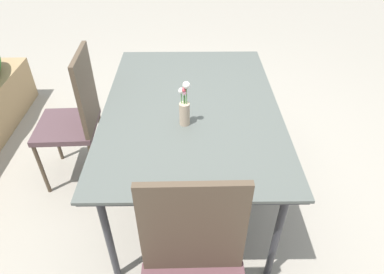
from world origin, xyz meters
name	(u,v)px	position (x,y,z in m)	size (l,w,h in m)	color
ground_plane	(190,182)	(0.00, 0.00, 0.00)	(12.00, 12.00, 0.00)	gray
dining_table	(192,111)	(-0.07, -0.02, 0.71)	(1.57, 1.08, 0.76)	#4C514C
chair_far_side	(76,114)	(0.11, 0.79, 0.57)	(0.43, 0.43, 1.02)	#4E373C
flower_vase	(185,108)	(-0.27, 0.02, 0.87)	(0.06, 0.06, 0.28)	tan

